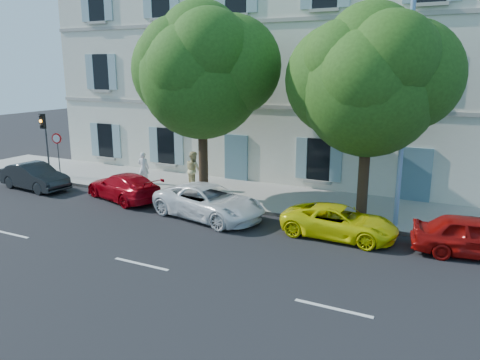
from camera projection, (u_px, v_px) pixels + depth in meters
The scene contains 16 objects.
ground at pixel (208, 226), 17.78m from camera, with size 90.00×90.00×0.00m, color black.
sidewalk at pixel (257, 196), 21.62m from camera, with size 36.00×4.50×0.15m, color #A09E96.
kerb at pixel (235, 208), 19.74m from camera, with size 36.00×0.16×0.16m, color #9E998E.
building at pixel (302, 65), 25.22m from camera, with size 28.00×7.00×12.00m, color silver.
car_dark_sedan at pixel (35, 176), 22.96m from camera, with size 1.36×3.91×1.29m, color black.
car_red_coupe at pixel (123, 187), 21.14m from camera, with size 1.72×4.24×1.23m, color #A8040F.
car_white_coupe at pixel (209, 202), 18.58m from camera, with size 2.19×4.74×1.32m, color white.
car_yellow_supercar at pixel (339, 222), 16.49m from camera, with size 1.86×4.04×1.12m, color yellow.
car_red_hatchback at pixel (476, 236), 14.79m from camera, with size 1.56×3.87×1.32m, color #9C0C09.
tree_left at pixel (202, 77), 19.98m from camera, with size 5.31×5.31×8.23m.
tree_right at pixel (369, 89), 17.01m from camera, with size 5.02×5.02×7.74m.
traffic_light at pixel (44, 131), 24.76m from camera, with size 0.26×0.38×3.34m.
road_sign at pixel (57, 146), 24.42m from camera, with size 0.54×0.17×2.38m.
street_lamp at pixel (405, 90), 16.08m from camera, with size 0.42×1.88×8.77m.
pedestrian_a at pixel (144, 168), 23.54m from camera, with size 0.58×0.38×1.58m, color silver.
pedestrian_b at pixel (194, 170), 22.48m from camera, with size 0.88×0.69×1.82m, color #CFC284.
Camera 1 is at (8.69, -14.51, 5.88)m, focal length 35.00 mm.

